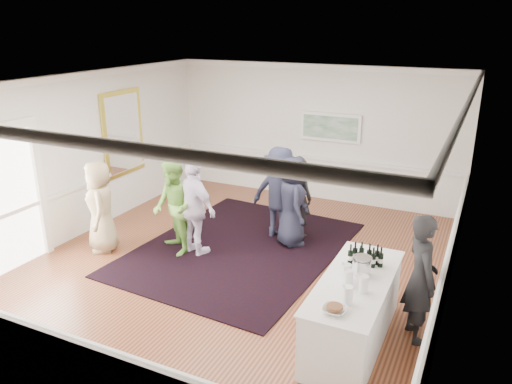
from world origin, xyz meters
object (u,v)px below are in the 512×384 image
at_px(ice_bucket, 362,266).
at_px(guest_navy, 292,202).
at_px(guest_lilac, 195,208).
at_px(guest_dark_b, 298,197).
at_px(serving_table, 354,310).
at_px(nut_bowl, 335,309).
at_px(guest_green, 173,207).
at_px(guest_dark_a, 279,193).
at_px(guest_tan, 100,207).
at_px(bartender, 421,278).

bearing_deg(ice_bucket, guest_navy, 129.36).
distance_m(guest_lilac, ice_bucket, 3.56).
bearing_deg(guest_lilac, guest_navy, -121.55).
bearing_deg(guest_dark_b, serving_table, 137.91).
bearing_deg(nut_bowl, guest_green, 150.27).
bearing_deg(guest_dark_b, guest_green, 58.65).
distance_m(guest_green, guest_dark_a, 2.10).
distance_m(guest_navy, nut_bowl, 3.87).
height_order(guest_dark_b, nut_bowl, guest_dark_b).
distance_m(guest_dark_a, ice_bucket, 3.44).
xyz_separation_m(guest_tan, guest_lilac, (1.67, 0.61, 0.04)).
relative_size(guest_tan, guest_navy, 1.00).
bearing_deg(guest_tan, guest_green, 69.74).
bearing_deg(guest_green, serving_table, 19.43).
height_order(guest_lilac, guest_dark_a, guest_dark_a).
distance_m(guest_tan, guest_lilac, 1.78).
bearing_deg(guest_lilac, guest_dark_b, -112.01).
relative_size(bartender, guest_lilac, 0.99).
height_order(serving_table, guest_navy, guest_navy).
relative_size(guest_tan, guest_green, 0.96).
distance_m(serving_table, guest_dark_b, 3.56).
relative_size(guest_dark_a, nut_bowl, 6.43).
distance_m(bartender, guest_navy, 3.37).
distance_m(ice_bucket, nut_bowl, 1.04).
xyz_separation_m(guest_green, guest_dark_a, (1.46, 1.51, 0.02)).
bearing_deg(guest_tan, ice_bucket, 42.74).
height_order(bartender, guest_tan, bartender).
relative_size(guest_dark_b, guest_navy, 0.96).
bearing_deg(guest_navy, guest_tan, 83.16).
height_order(guest_green, ice_bucket, guest_green).
bearing_deg(guest_tan, nut_bowl, 31.33).
xyz_separation_m(guest_navy, ice_bucket, (1.93, -2.35, 0.17)).
distance_m(serving_table, ice_bucket, 0.60).
distance_m(bartender, guest_tan, 5.76).
bearing_deg(guest_navy, ice_bucket, -177.11).
relative_size(guest_lilac, ice_bucket, 6.98).
bearing_deg(guest_navy, guest_lilac, 92.55).
height_order(serving_table, guest_tan, guest_tan).
xyz_separation_m(bartender, ice_bucket, (-0.73, -0.27, 0.14)).
bearing_deg(ice_bucket, guest_dark_a, 131.44).
bearing_deg(bartender, nut_bowl, 120.13).
distance_m(serving_table, guest_navy, 3.20).
height_order(guest_tan, guest_green, guest_green).
xyz_separation_m(guest_green, guest_lilac, (0.38, 0.13, 0.01)).
distance_m(guest_green, guest_lilac, 0.40).
bearing_deg(guest_green, guest_tan, -121.53).
bearing_deg(nut_bowl, bartender, 58.90).
xyz_separation_m(serving_table, guest_lilac, (-3.33, 1.38, 0.44)).
relative_size(serving_table, guest_tan, 1.31).
bearing_deg(guest_green, bartender, 27.98).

